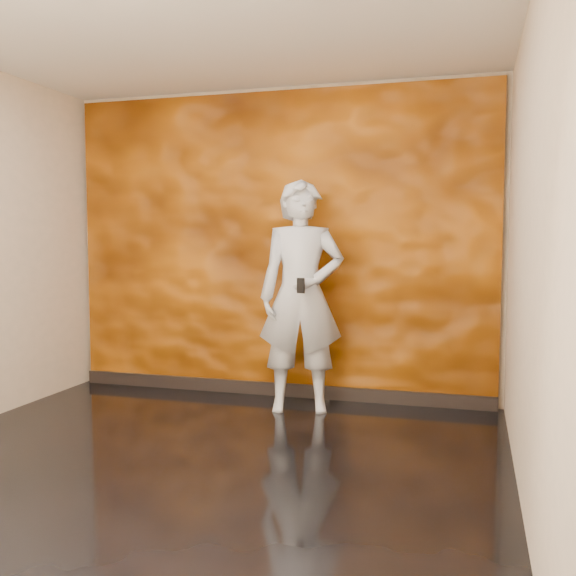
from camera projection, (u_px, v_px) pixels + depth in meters
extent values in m
cube|color=black|center=(186.00, 467.00, 4.06)|extent=(4.00, 4.00, 0.01)
cube|color=#B9AA92|center=(278.00, 243.00, 5.87)|extent=(4.00, 0.02, 2.80)
cube|color=#B9AA92|center=(528.00, 247.00, 3.40)|extent=(0.02, 4.00, 2.80)
cube|color=white|center=(180.00, 12.00, 3.84)|extent=(4.00, 4.00, 0.01)
cube|color=#C5640B|center=(277.00, 245.00, 5.83)|extent=(3.90, 0.06, 2.75)
cube|color=black|center=(276.00, 389.00, 5.89)|extent=(3.90, 0.04, 0.12)
imported|color=#9CA3AC|center=(301.00, 296.00, 5.33)|extent=(0.79, 0.62, 1.93)
cube|color=black|center=(301.00, 286.00, 5.06)|extent=(0.07, 0.02, 0.12)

